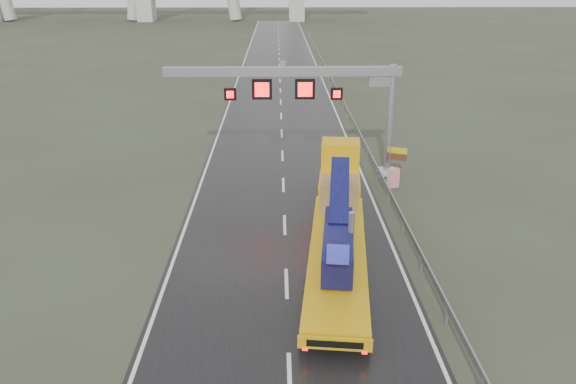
{
  "coord_description": "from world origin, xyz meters",
  "views": [
    {
      "loc": [
        -0.34,
        -17.1,
        12.63
      ],
      "look_at": [
        0.12,
        6.73,
        3.2
      ],
      "focal_mm": 35.0,
      "sensor_mm": 36.0,
      "label": 1
    }
  ],
  "objects_px": {
    "heavy_haul_truck": "(339,209)",
    "exit_sign_pair": "(397,157)",
    "sign_gantry": "(316,90)",
    "striped_barrier": "(393,178)"
  },
  "relations": [
    {
      "from": "sign_gantry",
      "to": "striped_barrier",
      "type": "bearing_deg",
      "value": -27.31
    },
    {
      "from": "exit_sign_pair",
      "to": "heavy_haul_truck",
      "type": "bearing_deg",
      "value": -97.28
    },
    {
      "from": "sign_gantry",
      "to": "exit_sign_pair",
      "type": "bearing_deg",
      "value": -10.81
    },
    {
      "from": "heavy_haul_truck",
      "to": "striped_barrier",
      "type": "distance_m",
      "value": 8.14
    },
    {
      "from": "sign_gantry",
      "to": "striped_barrier",
      "type": "xyz_separation_m",
      "value": [
        4.74,
        -2.45,
        -5.01
      ]
    },
    {
      "from": "sign_gantry",
      "to": "exit_sign_pair",
      "type": "height_order",
      "value": "sign_gantry"
    },
    {
      "from": "striped_barrier",
      "to": "exit_sign_pair",
      "type": "bearing_deg",
      "value": 49.6
    },
    {
      "from": "heavy_haul_truck",
      "to": "exit_sign_pair",
      "type": "relative_size",
      "value": 7.9
    },
    {
      "from": "heavy_haul_truck",
      "to": "exit_sign_pair",
      "type": "height_order",
      "value": "heavy_haul_truck"
    },
    {
      "from": "heavy_haul_truck",
      "to": "sign_gantry",
      "type": "bearing_deg",
      "value": 100.15
    }
  ]
}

